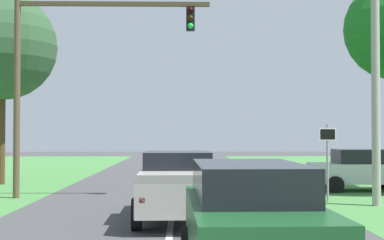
# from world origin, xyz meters

# --- Properties ---
(ground_plane) EXTENTS (120.00, 120.00, 0.00)m
(ground_plane) POSITION_xyz_m (0.00, 9.75, 0.00)
(ground_plane) COLOR #424244
(red_suv_near) EXTENTS (2.15, 4.90, 1.93)m
(red_suv_near) POSITION_xyz_m (1.35, 5.08, 1.02)
(red_suv_near) COLOR #194C23
(red_suv_near) RESTS_ON ground_plane
(pickup_truck_lead) EXTENTS (2.37, 5.46, 1.91)m
(pickup_truck_lead) POSITION_xyz_m (0.17, 11.79, 0.97)
(pickup_truck_lead) COLOR #B7B2A8
(pickup_truck_lead) RESTS_ON ground_plane
(traffic_light) EXTENTS (7.33, 0.40, 7.89)m
(traffic_light) POSITION_xyz_m (-4.01, 17.13, 5.18)
(traffic_light) COLOR brown
(traffic_light) RESTS_ON ground_plane
(keep_moving_sign) EXTENTS (0.60, 0.09, 2.73)m
(keep_moving_sign) POSITION_xyz_m (5.42, 15.74, 1.74)
(keep_moving_sign) COLOR gray
(keep_moving_sign) RESTS_ON ground_plane
(crossing_suv_far) EXTENTS (4.24, 2.17, 1.74)m
(crossing_suv_far) POSITION_xyz_m (7.88, 19.55, 0.91)
(crossing_suv_far) COLOR silver
(crossing_suv_far) RESTS_ON ground_plane
(utility_pole_right) EXTENTS (0.28, 0.28, 8.55)m
(utility_pole_right) POSITION_xyz_m (6.77, 14.70, 4.28)
(utility_pole_right) COLOR #9E998E
(utility_pole_right) RESTS_ON ground_plane
(extra_tree_1) EXTENTS (5.15, 5.15, 9.15)m
(extra_tree_1) POSITION_xyz_m (-8.25, 22.70, 6.55)
(extra_tree_1) COLOR #4C351E
(extra_tree_1) RESTS_ON ground_plane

